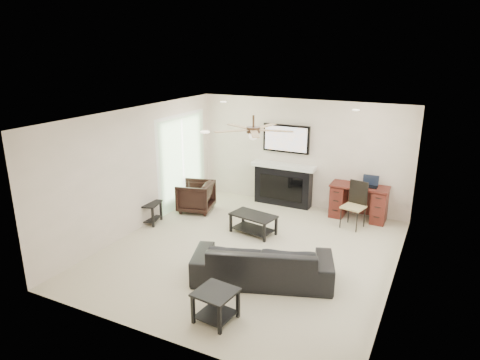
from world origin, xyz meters
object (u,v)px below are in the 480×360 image
Objects in this scene: coffee_table at (253,224)px; desk at (359,202)px; fireplace_unit at (283,166)px; sofa at (263,262)px; armchair at (196,196)px.

coffee_table is 0.74× the size of desk.
desk reaches higher than coffee_table.
fireplace_unit is 1.89m from desk.
desk reaches higher than sofa.
armchair is at bearing -142.04° from fireplace_unit.
fireplace_unit is 1.57× the size of desk.
armchair is (-2.60, 2.15, 0.02)m from sofa.
desk is (0.82, 3.34, 0.06)m from sofa.
desk reaches higher than armchair.
desk is (3.42, 1.19, 0.04)m from armchair.
fireplace_unit reaches higher than sofa.
desk is at bearing -123.07° from sofa.
fireplace_unit is at bearing 114.27° from armchair.
fireplace_unit is (-0.07, 1.82, 0.75)m from coffee_table.
coffee_table is 0.47× the size of fireplace_unit.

